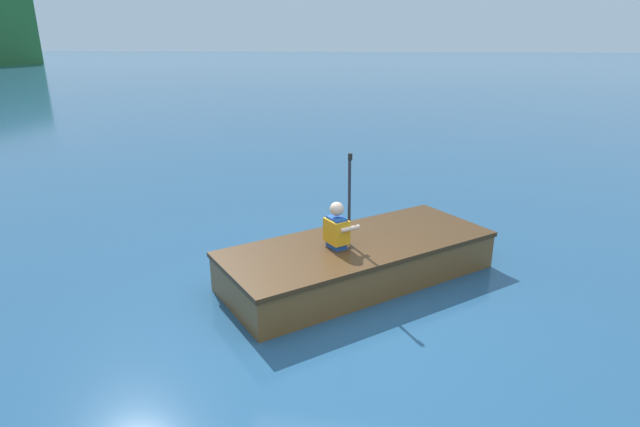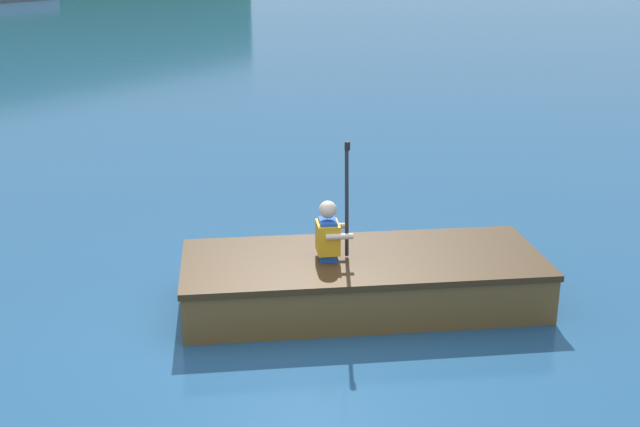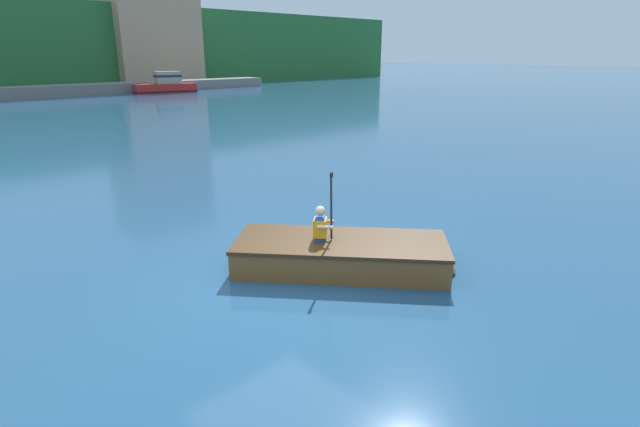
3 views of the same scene
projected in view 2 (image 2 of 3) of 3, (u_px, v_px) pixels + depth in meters
The scene contains 3 objects.
ground_plane at pixel (277, 342), 7.17m from camera, with size 300.00×300.00×0.00m, color navy.
rowboat_foreground at pixel (368, 277), 7.85m from camera, with size 3.32×3.57×0.50m.
person_paddler at pixel (329, 233), 7.65m from camera, with size 0.46×0.46×1.15m.
Camera 2 is at (-5.15, -3.86, 3.39)m, focal length 45.00 mm.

